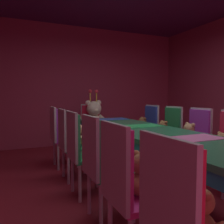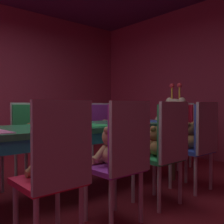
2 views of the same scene
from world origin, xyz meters
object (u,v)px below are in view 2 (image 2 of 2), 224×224
Objects in this scene: teddy_left_5 at (108,129)px; king_teddy_bear at (174,120)px; chair_right_3 at (124,151)px; teddy_right_5 at (189,137)px; teddy_left_4 at (73,131)px; teddy_right_4 at (155,143)px; chair_right_2 at (57,161)px; chair_right_5 at (201,138)px; banquet_table at (38,136)px; teddy_right_2 at (47,161)px; teddy_right_3 at (111,149)px; throne_chair at (180,128)px; teddy_left_3 at (34,135)px; chair_left_3 at (29,133)px; chair_right_4 at (167,143)px; chair_left_5 at (102,127)px; chair_left_4 at (68,130)px.

teddy_left_5 is 0.35× the size of king_teddy_bear.
teddy_right_5 is (-0.18, 1.21, -0.01)m from chair_right_3.
teddy_left_4 is 1.53m from king_teddy_bear.
teddy_left_5 is 0.93× the size of teddy_right_4.
chair_right_2 and chair_right_5 have the same top height.
banquet_table is at bearing 60.28° from chair_right_5.
chair_right_3 is at bearing -19.59° from teddy_left_4.
teddy_right_2 is (-0.14, -0.00, -0.02)m from chair_right_2.
teddy_right_4 is (1.45, -0.63, 0.01)m from teddy_left_5.
chair_right_5 reaches higher than teddy_right_3.
teddy_left_4 is at bearing -21.39° from teddy_right_3.
chair_right_3 reaches higher than teddy_right_3.
throne_chair is (-0.71, 0.87, 0.01)m from teddy_right_5.
teddy_left_3 is 0.57m from teddy_left_4.
king_teddy_bear is (0.87, 1.92, 0.13)m from chair_left_3.
chair_right_4 reaches higher than teddy_right_3.
teddy_right_2 is at bearing -21.38° from teddy_left_3.
teddy_left_3 is at bearing -21.38° from teddy_right_2.
teddy_left_4 is at bearing -25.19° from throne_chair.
teddy_right_2 is 0.84× the size of teddy_right_3.
chair_right_2 is 3.45× the size of teddy_right_2.
chair_right_5 reaches higher than teddy_right_5.
teddy_right_4 is 0.32× the size of chair_right_5.
teddy_right_5 is (-0.17, 1.78, -0.01)m from chair_right_2.
teddy_right_2 is at bearing 74.92° from chair_right_3.
chair_left_3 is 1.19× the size of king_teddy_bear.
banquet_table is at bearing 64.65° from teddy_right_5.
chair_right_2 is at bearing 90.48° from chair_right_4.
chair_left_3 and chair_right_3 have the same top height.
teddy_left_3 is at bearing -20.71° from king_teddy_bear.
throne_chair is 0.21m from king_teddy_bear.
teddy_right_2 is at bearing -19.63° from chair_left_3.
chair_right_4 is (1.74, -0.63, 0.00)m from chair_left_5.
teddy_right_5 is at bearing 40.16° from teddy_left_3.
banquet_table is at bearing 21.02° from teddy_right_3.
chair_left_5 is 1.00× the size of chair_right_2.
chair_right_5 is at bearing 60.28° from banquet_table.
banquet_table is 3.70× the size of chair_right_5.
chair_right_5 is 1.00× the size of throne_chair.
teddy_left_5 is at bearing 0.00° from chair_left_5.
teddy_left_4 is at bearing -88.72° from teddy_left_5.
chair_right_5 is 1.11m from king_teddy_bear.
chair_right_4 is at bearing 0.43° from chair_left_4.
king_teddy_bear is (-0.88, 2.49, 0.13)m from chair_right_2.
chair_right_5 is 1.19× the size of king_teddy_bear.
chair_right_4 reaches higher than teddy_left_4.
teddy_left_5 is at bearing 115.87° from banquet_table.
teddy_left_4 reaches higher than teddy_right_4.
chair_right_3 is at bearing -36.83° from teddy_left_5.
chair_left_3 reaches higher than teddy_right_3.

